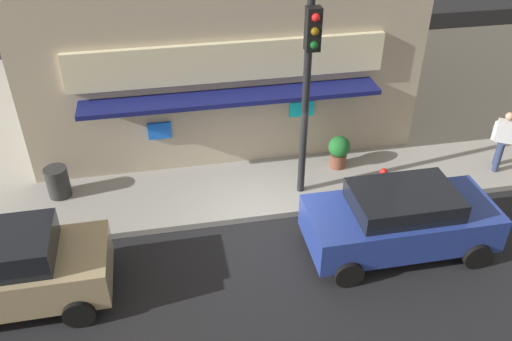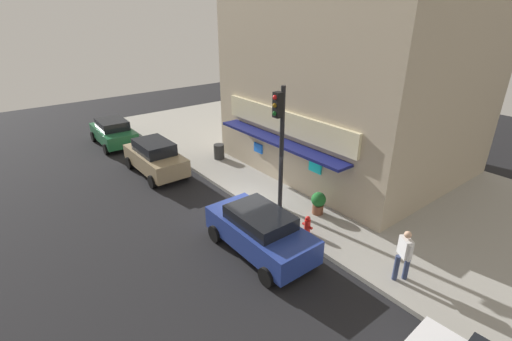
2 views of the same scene
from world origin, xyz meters
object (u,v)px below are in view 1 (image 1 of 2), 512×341
pedestrian (503,138)px  parked_car_blue (400,219)px  trash_can (58,182)px  potted_plant_by_doorway (339,150)px  parked_car_tan (1,271)px  traffic_light (308,77)px  fire_hydrant (382,181)px

pedestrian → parked_car_blue: bearing=-148.8°
trash_can → parked_car_blue: (7.84, -3.36, 0.27)m
potted_plant_by_doorway → parked_car_tan: parked_car_tan is taller
pedestrian → parked_car_tan: (-12.44, -2.46, -0.24)m
traffic_light → parked_car_blue: size_ratio=1.21×
fire_hydrant → trash_can: size_ratio=0.88×
fire_hydrant → potted_plant_by_doorway: 1.57m
parked_car_tan → fire_hydrant: bearing=12.7°
fire_hydrant → trash_can: bearing=170.2°
trash_can → traffic_light: bearing=-9.8°
traffic_light → parked_car_tan: 7.67m
fire_hydrant → parked_car_tan: size_ratio=0.17×
traffic_light → trash_can: size_ratio=6.25×
traffic_light → fire_hydrant: bearing=-9.8°
trash_can → parked_car_tan: size_ratio=0.19×
fire_hydrant → potted_plant_by_doorway: (-0.74, 1.37, 0.17)m
trash_can → potted_plant_by_doorway: potted_plant_by_doorway is taller
traffic_light → potted_plant_by_doorway: traffic_light is taller
traffic_light → fire_hydrant: traffic_light is taller
potted_plant_by_doorway → pedestrian: bearing=-11.9°
potted_plant_by_doorway → parked_car_blue: size_ratio=0.22×
trash_can → parked_car_tan: bearing=-100.7°
pedestrian → potted_plant_by_doorway: pedestrian is taller
traffic_light → pedestrian: bearing=1.0°
trash_can → potted_plant_by_doorway: bearing=-0.4°
traffic_light → fire_hydrant: 3.59m
fire_hydrant → parked_car_blue: bearing=-101.7°
parked_car_blue → parked_car_tan: 8.49m
trash_can → pedestrian: size_ratio=0.47×
traffic_light → trash_can: (-6.18, 1.07, -2.86)m
fire_hydrant → pedestrian: size_ratio=0.42×
fire_hydrant → trash_can: (-8.23, 1.42, 0.06)m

